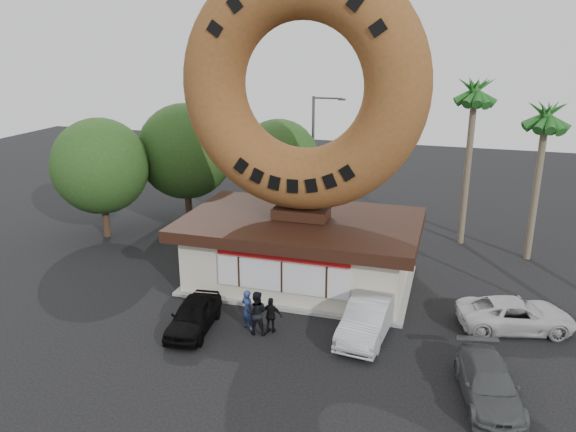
{
  "coord_description": "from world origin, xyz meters",
  "views": [
    {
      "loc": [
        6.74,
        -18.48,
        11.56
      ],
      "look_at": [
        -0.05,
        4.0,
        4.02
      ],
      "focal_mm": 35.0,
      "sensor_mm": 36.0,
      "label": 1
    }
  ],
  "objects_px": {
    "donut_shop": "(301,248)",
    "car_white": "(516,315)",
    "car_black": "(194,315)",
    "person_left": "(248,309)",
    "person_center": "(256,313)",
    "street_lamp": "(315,152)",
    "giant_donut": "(302,86)",
    "car_grey": "(489,384)",
    "person_right": "(271,315)",
    "car_silver": "(368,318)"
  },
  "relations": [
    {
      "from": "car_black",
      "to": "donut_shop",
      "type": "bearing_deg",
      "value": 56.77
    },
    {
      "from": "person_left",
      "to": "car_black",
      "type": "bearing_deg",
      "value": 41.69
    },
    {
      "from": "donut_shop",
      "to": "person_left",
      "type": "xyz_separation_m",
      "value": [
        -0.84,
        -5.07,
        -0.91
      ]
    },
    {
      "from": "person_left",
      "to": "car_grey",
      "type": "distance_m",
      "value": 9.6
    },
    {
      "from": "street_lamp",
      "to": "car_black",
      "type": "height_order",
      "value": "street_lamp"
    },
    {
      "from": "person_center",
      "to": "car_silver",
      "type": "bearing_deg",
      "value": -172.65
    },
    {
      "from": "giant_donut",
      "to": "street_lamp",
      "type": "xyz_separation_m",
      "value": [
        -1.86,
        10.0,
        -4.96
      ]
    },
    {
      "from": "person_center",
      "to": "person_right",
      "type": "relative_size",
      "value": 1.21
    },
    {
      "from": "car_grey",
      "to": "donut_shop",
      "type": "bearing_deg",
      "value": 128.92
    },
    {
      "from": "person_center",
      "to": "person_left",
      "type": "bearing_deg",
      "value": -39.47
    },
    {
      "from": "giant_donut",
      "to": "car_grey",
      "type": "height_order",
      "value": "giant_donut"
    },
    {
      "from": "car_silver",
      "to": "car_white",
      "type": "xyz_separation_m",
      "value": [
        5.75,
        2.23,
        -0.11
      ]
    },
    {
      "from": "donut_shop",
      "to": "car_black",
      "type": "xyz_separation_m",
      "value": [
        -2.93,
        -5.83,
        -1.11
      ]
    },
    {
      "from": "person_left",
      "to": "person_center",
      "type": "height_order",
      "value": "person_center"
    },
    {
      "from": "street_lamp",
      "to": "car_grey",
      "type": "bearing_deg",
      "value": -59.16
    },
    {
      "from": "person_right",
      "to": "car_white",
      "type": "height_order",
      "value": "person_right"
    },
    {
      "from": "car_black",
      "to": "car_grey",
      "type": "height_order",
      "value": "car_black"
    },
    {
      "from": "giant_donut",
      "to": "car_white",
      "type": "height_order",
      "value": "giant_donut"
    },
    {
      "from": "donut_shop",
      "to": "giant_donut",
      "type": "relative_size",
      "value": 0.99
    },
    {
      "from": "person_left",
      "to": "person_right",
      "type": "height_order",
      "value": "person_left"
    },
    {
      "from": "person_center",
      "to": "car_white",
      "type": "distance_m",
      "value": 10.66
    },
    {
      "from": "street_lamp",
      "to": "giant_donut",
      "type": "bearing_deg",
      "value": -79.49
    },
    {
      "from": "street_lamp",
      "to": "person_center",
      "type": "xyz_separation_m",
      "value": [
        1.5,
        -15.38,
        -3.56
      ]
    },
    {
      "from": "person_right",
      "to": "car_silver",
      "type": "height_order",
      "value": "person_right"
    },
    {
      "from": "street_lamp",
      "to": "car_white",
      "type": "bearing_deg",
      "value": -45.9
    },
    {
      "from": "person_center",
      "to": "car_black",
      "type": "relative_size",
      "value": 0.48
    },
    {
      "from": "donut_shop",
      "to": "car_white",
      "type": "relative_size",
      "value": 2.4
    },
    {
      "from": "street_lamp",
      "to": "car_white",
      "type": "relative_size",
      "value": 1.71
    },
    {
      "from": "person_left",
      "to": "car_black",
      "type": "relative_size",
      "value": 0.45
    },
    {
      "from": "car_grey",
      "to": "car_white",
      "type": "distance_m",
      "value": 5.51
    },
    {
      "from": "person_left",
      "to": "car_white",
      "type": "bearing_deg",
      "value": -141.87
    },
    {
      "from": "street_lamp",
      "to": "person_right",
      "type": "distance_m",
      "value": 15.72
    },
    {
      "from": "giant_donut",
      "to": "donut_shop",
      "type": "bearing_deg",
      "value": -90.0
    },
    {
      "from": "person_center",
      "to": "car_grey",
      "type": "height_order",
      "value": "person_center"
    },
    {
      "from": "giant_donut",
      "to": "street_lamp",
      "type": "height_order",
      "value": "giant_donut"
    },
    {
      "from": "giant_donut",
      "to": "person_right",
      "type": "distance_m",
      "value": 10.09
    },
    {
      "from": "giant_donut",
      "to": "street_lamp",
      "type": "bearing_deg",
      "value": 100.51
    },
    {
      "from": "donut_shop",
      "to": "street_lamp",
      "type": "xyz_separation_m",
      "value": [
        -1.86,
        10.02,
        2.72
      ]
    },
    {
      "from": "giant_donut",
      "to": "person_center",
      "type": "relative_size",
      "value": 6.11
    },
    {
      "from": "giant_donut",
      "to": "person_left",
      "type": "bearing_deg",
      "value": -99.43
    },
    {
      "from": "donut_shop",
      "to": "car_black",
      "type": "relative_size",
      "value": 2.93
    },
    {
      "from": "person_center",
      "to": "car_black",
      "type": "distance_m",
      "value": 2.63
    },
    {
      "from": "car_silver",
      "to": "car_white",
      "type": "relative_size",
      "value": 0.98
    },
    {
      "from": "donut_shop",
      "to": "person_center",
      "type": "bearing_deg",
      "value": -93.83
    },
    {
      "from": "street_lamp",
      "to": "donut_shop",
      "type": "bearing_deg",
      "value": -79.5
    },
    {
      "from": "car_black",
      "to": "car_white",
      "type": "xyz_separation_m",
      "value": [
        12.66,
        3.89,
        -0.0
      ]
    },
    {
      "from": "giant_donut",
      "to": "person_left",
      "type": "xyz_separation_m",
      "value": [
        -0.84,
        -5.09,
        -8.59
      ]
    },
    {
      "from": "person_right",
      "to": "car_black",
      "type": "bearing_deg",
      "value": 10.98
    },
    {
      "from": "person_left",
      "to": "street_lamp",
      "type": "bearing_deg",
      "value": -64.51
    },
    {
      "from": "car_grey",
      "to": "person_left",
      "type": "bearing_deg",
      "value": 156.15
    }
  ]
}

